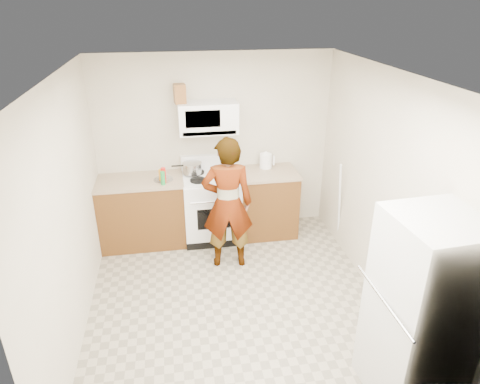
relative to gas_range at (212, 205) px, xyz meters
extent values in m
plane|color=gray|center=(0.10, -1.48, -0.49)|extent=(3.60, 3.60, 0.00)
cube|color=beige|center=(0.10, 0.31, 0.76)|extent=(3.20, 0.02, 2.50)
cube|color=beige|center=(1.69, -1.48, 0.76)|extent=(0.02, 3.60, 2.50)
cube|color=brown|center=(-0.94, 0.01, -0.04)|extent=(1.12, 0.62, 0.90)
cube|color=tan|center=(-0.94, 0.01, 0.43)|extent=(1.14, 0.64, 0.03)
cube|color=brown|center=(0.78, 0.01, -0.04)|extent=(0.80, 0.62, 0.90)
cube|color=tan|center=(0.78, 0.01, 0.43)|extent=(0.82, 0.64, 0.03)
cube|color=white|center=(0.00, -0.01, -0.04)|extent=(0.76, 0.65, 0.90)
cube|color=white|center=(0.00, -0.01, 0.43)|extent=(0.76, 0.62, 0.03)
cube|color=white|center=(0.00, 0.28, 0.54)|extent=(0.76, 0.08, 0.20)
cube|color=white|center=(0.00, 0.13, 1.21)|extent=(0.76, 0.38, 0.40)
imported|color=tan|center=(0.13, -0.71, 0.36)|extent=(0.65, 0.46, 1.69)
cube|color=beige|center=(1.40, -2.89, 0.36)|extent=(0.75, 0.75, 1.70)
cylinder|color=white|center=(0.79, 0.16, 0.55)|extent=(0.18, 0.18, 0.20)
cube|color=brown|center=(-0.35, 0.11, 1.53)|extent=(0.16, 0.16, 0.24)
cylinder|color=#B2B2B7|center=(-0.24, 0.09, 0.54)|extent=(0.26, 0.26, 0.14)
cube|color=silver|center=(0.20, -0.08, 0.47)|extent=(0.25, 0.16, 0.05)
cylinder|color=red|center=(-0.62, -0.15, 0.55)|extent=(0.07, 0.07, 0.21)
cylinder|color=orange|center=(-0.66, -0.07, 0.53)|extent=(0.07, 0.07, 0.16)
cylinder|color=#188536|center=(-0.63, -0.20, 0.54)|extent=(0.06, 0.06, 0.18)
cylinder|color=silver|center=(-0.63, -0.04, 0.46)|extent=(0.32, 0.32, 0.01)
cylinder|color=white|center=(1.65, -0.50, 0.13)|extent=(0.19, 0.21, 1.22)
camera|label=1|loc=(-0.49, -5.29, 2.66)|focal=32.00mm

